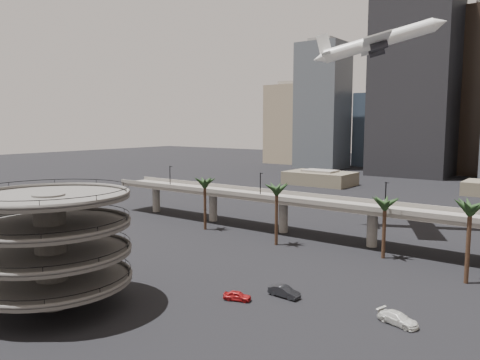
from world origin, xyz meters
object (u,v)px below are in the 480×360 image
Objects in this scene: overpass at (325,207)px; car_a at (237,296)px; airborne_jet at (377,42)px; car_c at (398,319)px; car_b at (284,292)px; parking_ramp at (51,239)px.

overpass reaches higher than car_a.
car_c is (24.25, -53.00, -44.57)m from airborne_jet.
car_b is at bearing -72.48° from overpass.
car_c is at bearing 29.57° from parking_ramp.
car_c is (41.33, 23.45, -9.04)m from parking_ramp.
parking_ramp is 4.41× the size of car_b.
airborne_jet is 7.26× the size of car_a.
car_a is at bearing 41.89° from parking_ramp.
car_a is 7.21m from car_b.
car_b is (11.39, -36.08, -6.51)m from overpass.
car_a is at bearing -111.15° from airborne_jet.
parking_ramp is at bearing -126.17° from airborne_jet.
car_b reaches higher than car_a.
parking_ramp is 48.37m from car_c.
parking_ramp is 4.06× the size of car_c.
overpass is 42.48m from car_a.
car_b is at bearing -105.80° from airborne_jet.
overpass is at bearing 20.96° from car_b.
car_c is (21.75, 5.89, 0.09)m from car_a.
airborne_jet reaches higher than car_b.
parking_ramp is at bearing -102.43° from overpass.
airborne_jet is 73.95m from car_a.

